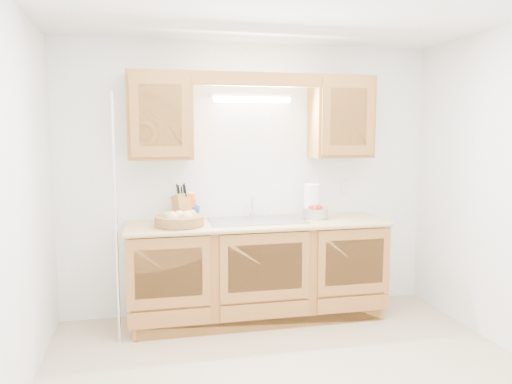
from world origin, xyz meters
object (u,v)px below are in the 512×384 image
object	(u,v)px
apple_bowl	(315,212)
fruit_basket	(179,219)
knife_block	(182,207)
paper_towel	(312,201)

from	to	relation	value
apple_bowl	fruit_basket	bearing A→B (deg)	-175.10
fruit_basket	knife_block	bearing A→B (deg)	80.16
knife_block	apple_bowl	world-z (taller)	knife_block
knife_block	paper_towel	distance (m)	1.20
fruit_basket	paper_towel	bearing A→B (deg)	7.69
fruit_basket	apple_bowl	distance (m)	1.25
fruit_basket	paper_towel	distance (m)	1.25
knife_block	apple_bowl	bearing A→B (deg)	-27.96
fruit_basket	apple_bowl	xyz separation A→B (m)	(1.24, 0.11, -0.00)
knife_block	paper_towel	world-z (taller)	paper_towel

